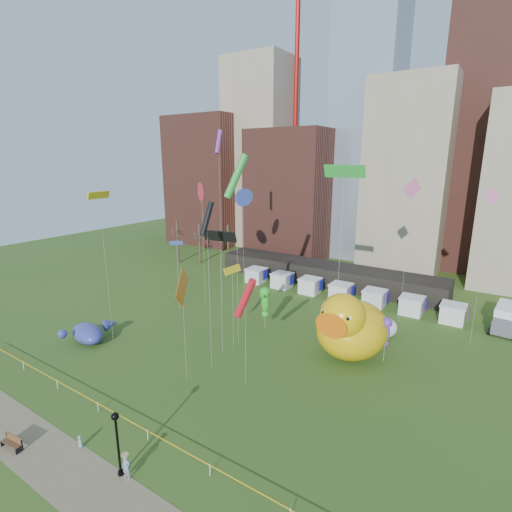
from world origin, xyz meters
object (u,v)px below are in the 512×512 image
Objects in this scene: small_duck at (383,327)px; whale_inflatable at (89,332)px; seahorse_purple at (386,330)px; woman at (126,467)px; box_truck at (507,317)px; toddler at (80,442)px; big_duck at (350,327)px; park_bench at (13,442)px; lamppost at (117,437)px; seahorse_green at (265,300)px.

small_duck reaches higher than whale_inflatable.
seahorse_purple is at bearing -50.45° from small_duck.
small_duck is 31.08m from woman.
box_truck is (39.77, 30.20, 0.40)m from whale_inflatable.
toddler is at bearing 176.98° from woman.
seahorse_purple is 19.41m from box_truck.
park_bench is (-15.65, -25.98, -2.99)m from big_duck.
woman is (0.64, -0.00, -2.03)m from lamppost.
seahorse_green is at bearing -132.73° from small_duck.
whale_inflatable is 16.89m from park_bench.
box_truck is at bearing 63.01° from lamppost.
small_duck reaches higher than box_truck.
seahorse_green is at bearing 97.69° from woman.
big_duck is 2.11× the size of lamppost.
box_truck is at bearing 75.61° from toddler.
box_truck is (24.70, 16.43, -2.35)m from seahorse_green.
woman is 1.90× the size of toddler.
lamppost is at bearing -16.59° from whale_inflatable.
park_bench is at bearing -118.79° from box_truck.
small_duck is at bearing 55.41° from park_bench.
lamppost reaches higher than whale_inflatable.
woman is (9.19, 2.71, 0.41)m from park_bench.
toddler is at bearing -112.26° from big_duck.
park_bench is 1.04× the size of woman.
big_duck reaches higher than whale_inflatable.
seahorse_purple is at bearing 37.58° from whale_inflatable.
lamppost is at bearing -134.46° from seahorse_purple.
box_truck is at bearing 65.08° from small_duck.
woman is at bearing -111.07° from box_truck.
seahorse_green is 0.81× the size of whale_inflatable.
whale_inflatable is at bearing 161.50° from toddler.
seahorse_green reaches higher than whale_inflatable.
big_duck is 11.11m from seahorse_green.
big_duck is 2.47× the size of small_duck.
lamppost is 5.14m from toddler.
whale_inflatable is 49.94m from box_truck.
big_duck reaches higher than seahorse_purple.
woman is at bearing -82.02° from small_duck.
box_truck is at bearing 60.71° from woman.
small_duck reaches higher than park_bench.
park_bench is 4.86m from toddler.
woman is at bearing 17.41° from toddler.
whale_inflatable is at bearing 121.73° from park_bench.
small_duck is 0.75× the size of seahorse_green.
seahorse_green is 14.38m from seahorse_purple.
big_duck is 29.19m from whale_inflatable.
seahorse_green is 24.52m from toddler.
big_duck is 24.33m from lamppost.
lamppost is at bearing -93.24° from seahorse_green.
woman is (-8.15, -29.99, -0.40)m from small_duck.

